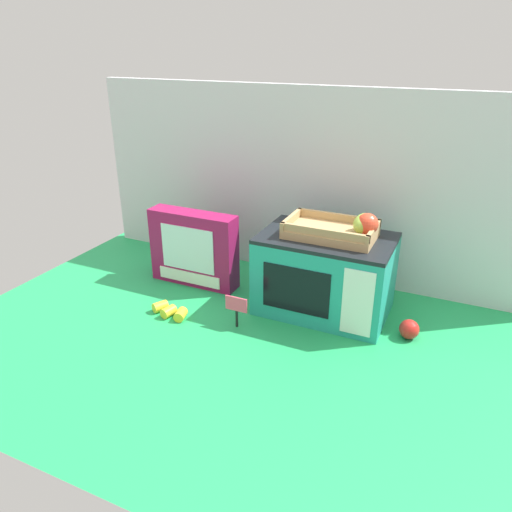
% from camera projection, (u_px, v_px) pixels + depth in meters
% --- Properties ---
extents(ground_plane, '(1.70, 1.70, 0.00)m').
position_uv_depth(ground_plane, '(275.00, 299.00, 1.62)').
color(ground_plane, '#219E54').
rests_on(ground_plane, ground).
extents(display_back_panel, '(1.61, 0.03, 0.66)m').
position_uv_depth(display_back_panel, '(304.00, 184.00, 1.69)').
color(display_back_panel, silver).
rests_on(display_back_panel, ground).
extents(toy_microwave, '(0.40, 0.26, 0.25)m').
position_uv_depth(toy_microwave, '(325.00, 274.00, 1.51)').
color(toy_microwave, teal).
rests_on(toy_microwave, ground).
extents(food_groups_crate, '(0.27, 0.16, 0.09)m').
position_uv_depth(food_groups_crate, '(341.00, 229.00, 1.43)').
color(food_groups_crate, tan).
rests_on(food_groups_crate, toy_microwave).
extents(cookie_set_box, '(0.31, 0.08, 0.26)m').
position_uv_depth(cookie_set_box, '(194.00, 249.00, 1.68)').
color(cookie_set_box, '#99144C').
rests_on(cookie_set_box, ground).
extents(price_sign, '(0.07, 0.01, 0.10)m').
position_uv_depth(price_sign, '(236.00, 307.00, 1.44)').
color(price_sign, black).
rests_on(price_sign, ground).
extents(loose_toy_banana, '(0.13, 0.07, 0.03)m').
position_uv_depth(loose_toy_banana, '(170.00, 311.00, 1.52)').
color(loose_toy_banana, yellow).
rests_on(loose_toy_banana, ground).
extents(loose_toy_apple, '(0.06, 0.06, 0.06)m').
position_uv_depth(loose_toy_apple, '(409.00, 329.00, 1.40)').
color(loose_toy_apple, red).
rests_on(loose_toy_apple, ground).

